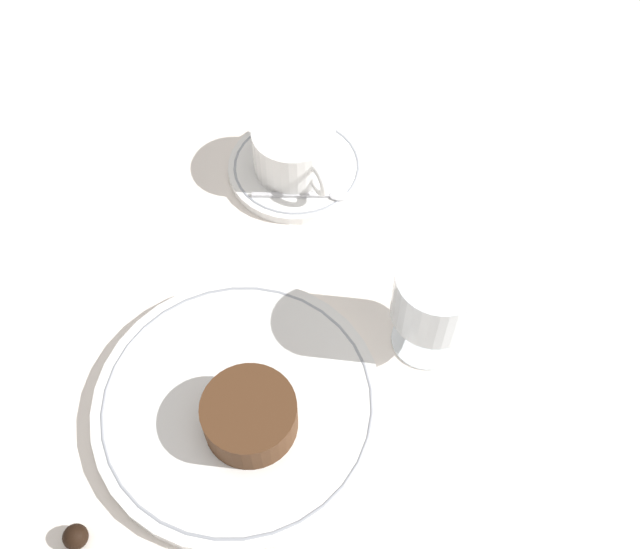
# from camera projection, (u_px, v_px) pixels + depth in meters

# --- Properties ---
(ground_plane) EXTENTS (3.00, 3.00, 0.00)m
(ground_plane) POSITION_uv_depth(u_px,v_px,m) (288.00, 384.00, 0.70)
(ground_plane) COLOR white
(dinner_plate) EXTENTS (0.27, 0.27, 0.01)m
(dinner_plate) POSITION_uv_depth(u_px,v_px,m) (236.00, 401.00, 0.68)
(dinner_plate) COLOR white
(dinner_plate) RESTS_ON ground_plane
(saucer) EXTENTS (0.15, 0.15, 0.01)m
(saucer) POSITION_uv_depth(u_px,v_px,m) (297.00, 167.00, 0.84)
(saucer) COLOR white
(saucer) RESTS_ON ground_plane
(coffee_cup) EXTENTS (0.12, 0.09, 0.05)m
(coffee_cup) POSITION_uv_depth(u_px,v_px,m) (294.00, 149.00, 0.82)
(coffee_cup) COLOR white
(coffee_cup) RESTS_ON saucer
(spoon) EXTENTS (0.06, 0.10, 0.00)m
(spoon) POSITION_uv_depth(u_px,v_px,m) (312.00, 195.00, 0.81)
(spoon) COLOR silver
(spoon) RESTS_ON saucer
(wine_glass) EXTENTS (0.08, 0.08, 0.11)m
(wine_glass) POSITION_uv_depth(u_px,v_px,m) (436.00, 299.00, 0.67)
(wine_glass) COLOR silver
(wine_glass) RESTS_ON ground_plane
(dessert_cake) EXTENTS (0.08, 0.08, 0.04)m
(dessert_cake) POSITION_uv_depth(u_px,v_px,m) (250.00, 416.00, 0.65)
(dessert_cake) COLOR #4C2D19
(dessert_cake) RESTS_ON dinner_plate
(chocolate_truffle) EXTENTS (0.02, 0.02, 0.02)m
(chocolate_truffle) POSITION_uv_depth(u_px,v_px,m) (75.00, 537.00, 0.62)
(chocolate_truffle) COLOR black
(chocolate_truffle) RESTS_ON ground_plane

